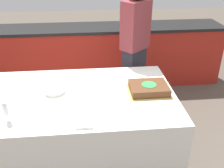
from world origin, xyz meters
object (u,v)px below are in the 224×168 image
object	(u,v)px
cake	(149,88)
plate_stack	(54,89)
person_cutting_cake	(135,48)
wine_glass	(6,109)

from	to	relation	value
cake	plate_stack	size ratio (longest dim) A/B	1.95
cake	person_cutting_cake	size ratio (longest dim) A/B	0.24
plate_stack	wine_glass	bearing A→B (deg)	-126.23
wine_glass	person_cutting_cake	world-z (taller)	person_cutting_cake
cake	plate_stack	world-z (taller)	cake
plate_stack	person_cutting_cake	bearing A→B (deg)	38.56
cake	wine_glass	bearing A→B (deg)	-163.40
cake	wine_glass	size ratio (longest dim) A/B	2.27
cake	plate_stack	bearing A→B (deg)	175.33
wine_glass	plate_stack	bearing A→B (deg)	53.77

